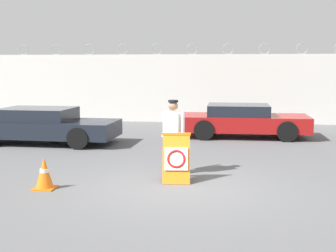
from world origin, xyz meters
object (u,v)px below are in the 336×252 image
at_px(parked_car_rear_sedan, 243,120).
at_px(traffic_cone_mid, 44,173).
at_px(security_guard, 173,133).
at_px(barricade_sign, 176,157).
at_px(parked_car_front_coupe, 43,125).

bearing_deg(parked_car_rear_sedan, traffic_cone_mid, -119.15).
height_order(security_guard, parked_car_rear_sedan, security_guard).
distance_m(barricade_sign, security_guard, 0.78).
bearing_deg(security_guard, parked_car_rear_sedan, -78.42).
relative_size(barricade_sign, parked_car_rear_sedan, 0.24).
bearing_deg(parked_car_front_coupe, barricade_sign, -40.61).
bearing_deg(parked_car_front_coupe, parked_car_rear_sedan, 20.71).
relative_size(security_guard, parked_car_rear_sedan, 0.39).
bearing_deg(security_guard, barricade_sign, 130.72).
bearing_deg(traffic_cone_mid, parked_car_front_coupe, 112.88).
relative_size(parked_car_front_coupe, parked_car_rear_sedan, 1.06).
distance_m(security_guard, traffic_cone_mid, 2.96).
bearing_deg(barricade_sign, traffic_cone_mid, -164.32).
xyz_separation_m(barricade_sign, traffic_cone_mid, (-2.53, -1.01, -0.20)).
distance_m(security_guard, parked_car_rear_sedan, 6.10).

